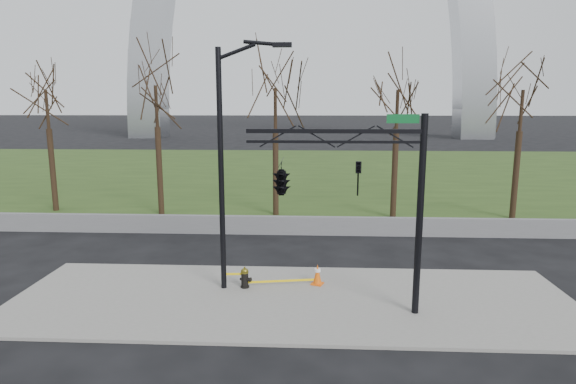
{
  "coord_description": "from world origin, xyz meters",
  "views": [
    {
      "loc": [
        0.58,
        -14.53,
        6.26
      ],
      "look_at": [
        -0.23,
        2.0,
        3.21
      ],
      "focal_mm": 29.91,
      "sensor_mm": 36.0,
      "label": 1
    }
  ],
  "objects_px": {
    "fire_hydrant": "(245,278)",
    "traffic_signal_mast": "(308,178)",
    "street_light": "(228,153)",
    "traffic_cone": "(317,274)"
  },
  "relations": [
    {
      "from": "fire_hydrant",
      "to": "traffic_signal_mast",
      "type": "distance_m",
      "value": 4.61
    },
    {
      "from": "fire_hydrant",
      "to": "street_light",
      "type": "xyz_separation_m",
      "value": [
        -0.49,
        -0.04,
        4.26
      ]
    },
    {
      "from": "fire_hydrant",
      "to": "street_light",
      "type": "distance_m",
      "value": 4.29
    },
    {
      "from": "fire_hydrant",
      "to": "traffic_signal_mast",
      "type": "xyz_separation_m",
      "value": [
        2.12,
        -1.73,
        3.71
      ]
    },
    {
      "from": "fire_hydrant",
      "to": "street_light",
      "type": "height_order",
      "value": "street_light"
    },
    {
      "from": "fire_hydrant",
      "to": "traffic_signal_mast",
      "type": "bearing_deg",
      "value": -19.18
    },
    {
      "from": "traffic_cone",
      "to": "fire_hydrant",
      "type": "bearing_deg",
      "value": -170.42
    },
    {
      "from": "traffic_cone",
      "to": "street_light",
      "type": "bearing_deg",
      "value": -171.16
    },
    {
      "from": "fire_hydrant",
      "to": "traffic_signal_mast",
      "type": "height_order",
      "value": "traffic_signal_mast"
    },
    {
      "from": "traffic_cone",
      "to": "traffic_signal_mast",
      "type": "distance_m",
      "value": 4.28
    }
  ]
}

